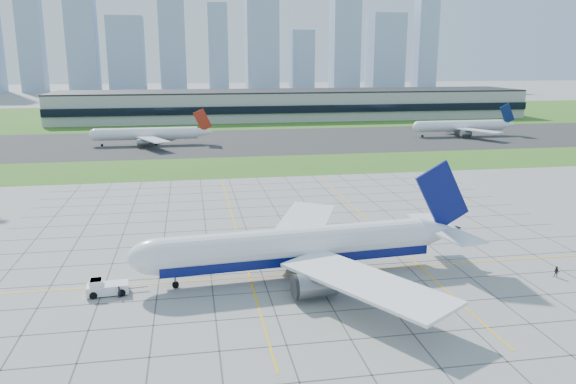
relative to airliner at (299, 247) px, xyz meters
name	(u,v)px	position (x,y,z in m)	size (l,w,h in m)	color
ground	(310,269)	(2.29, 2.59, -4.76)	(1400.00, 1400.00, 0.00)	#9E9E99
grass_median	(250,166)	(2.29, 92.59, -4.74)	(700.00, 35.00, 0.04)	#33681D
asphalt_taxiway	(235,141)	(2.29, 147.59, -4.73)	(700.00, 75.00, 0.04)	#383838
grass_far	(220,115)	(2.29, 257.59, -4.74)	(700.00, 145.00, 0.04)	#33681D
apron_markings	(299,247)	(2.72, 13.68, -4.74)	(120.00, 130.00, 0.03)	#474744
terminal	(293,104)	(42.29, 232.46, 3.14)	(260.00, 43.00, 15.80)	#B7B7B2
city_skyline	(195,32)	(-6.42, 522.59, 54.33)	(523.00, 32.40, 160.00)	#98AEC8
airliner	(299,247)	(0.00, 0.00, 0.00)	(55.28, 55.82, 17.40)	white
pushback_tug	(106,287)	(-29.02, -2.16, -3.70)	(8.64, 3.41, 2.38)	white
crew_near	(119,292)	(-26.92, -3.72, -3.89)	(0.63, 0.42, 1.74)	black
crew_far	(557,272)	(39.51, -7.73, -3.86)	(0.87, 0.68, 1.79)	#29271B
distant_jet_1	(149,134)	(-31.98, 143.99, -0.27)	(44.92, 42.66, 14.08)	white
distant_jet_2	(462,126)	(101.38, 147.05, -0.27)	(45.08, 42.66, 14.08)	white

